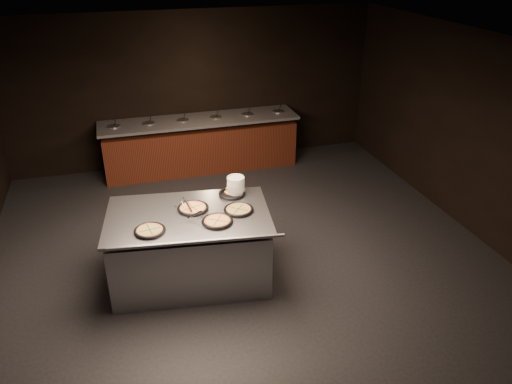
{
  "coord_description": "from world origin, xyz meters",
  "views": [
    {
      "loc": [
        -1.48,
        -5.27,
        4.01
      ],
      "look_at": [
        0.14,
        0.3,
        1.05
      ],
      "focal_mm": 35.0,
      "sensor_mm": 36.0,
      "label": 1
    }
  ],
  "objects_px": {
    "plate_stack": "(236,185)",
    "serving_counter": "(190,249)",
    "pan_cheese_whole": "(193,208)",
    "pan_veggie_whole": "(150,230)"
  },
  "relations": [
    {
      "from": "serving_counter",
      "to": "pan_cheese_whole",
      "type": "distance_m",
      "value": 0.54
    },
    {
      "from": "serving_counter",
      "to": "pan_veggie_whole",
      "type": "height_order",
      "value": "pan_veggie_whole"
    },
    {
      "from": "serving_counter",
      "to": "plate_stack",
      "type": "distance_m",
      "value": 1.03
    },
    {
      "from": "pan_veggie_whole",
      "to": "pan_cheese_whole",
      "type": "bearing_deg",
      "value": 34.38
    },
    {
      "from": "pan_veggie_whole",
      "to": "serving_counter",
      "type": "bearing_deg",
      "value": 30.18
    },
    {
      "from": "plate_stack",
      "to": "serving_counter",
      "type": "bearing_deg",
      "value": -150.8
    },
    {
      "from": "pan_cheese_whole",
      "to": "plate_stack",
      "type": "bearing_deg",
      "value": 24.81
    },
    {
      "from": "serving_counter",
      "to": "plate_stack",
      "type": "relative_size",
      "value": 9.39
    },
    {
      "from": "serving_counter",
      "to": "pan_veggie_whole",
      "type": "xyz_separation_m",
      "value": [
        -0.49,
        -0.29,
        0.53
      ]
    },
    {
      "from": "pan_veggie_whole",
      "to": "plate_stack",
      "type": "bearing_deg",
      "value": 29.6
    }
  ]
}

